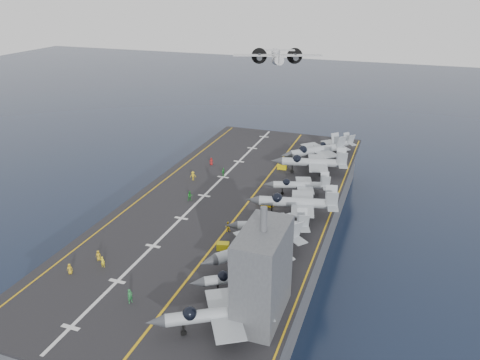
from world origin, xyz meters
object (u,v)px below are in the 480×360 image
(island_superstructure, at_px, (263,264))
(transport_plane, at_px, (277,61))
(tow_cart_a, at_px, (223,246))
(fighter_jet_0, at_px, (218,313))

(island_superstructure, distance_m, transport_plane, 84.76)
(tow_cart_a, bearing_deg, island_superstructure, -51.33)
(island_superstructure, xyz_separation_m, transport_plane, (-20.99, 81.38, 10.98))
(fighter_jet_0, bearing_deg, transport_plane, 101.16)
(fighter_jet_0, xyz_separation_m, transport_plane, (-16.94, 85.84, 15.91))
(island_superstructure, bearing_deg, fighter_jet_0, -132.19)
(tow_cart_a, xyz_separation_m, transport_plane, (-10.74, 68.57, 17.91))
(island_superstructure, height_order, transport_plane, transport_plane)
(island_superstructure, bearing_deg, transport_plane, 104.46)
(transport_plane, bearing_deg, fighter_jet_0, -78.84)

